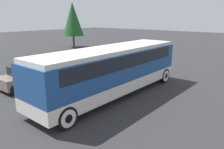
{
  "coord_description": "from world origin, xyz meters",
  "views": [
    {
      "loc": [
        -9.51,
        -8.0,
        4.62
      ],
      "look_at": [
        0.0,
        0.0,
        1.3
      ],
      "focal_mm": 35.0,
      "sensor_mm": 36.0,
      "label": 1
    }
  ],
  "objects": [
    {
      "name": "ground_plane",
      "position": [
        0.0,
        0.0,
        0.0
      ],
      "size": [
        120.0,
        120.0,
        0.0
      ],
      "primitive_type": "plane",
      "color": "#2D2D30"
    },
    {
      "name": "tour_bus",
      "position": [
        0.1,
        -0.0,
        1.74
      ],
      "size": [
        10.61,
        2.63,
        2.89
      ],
      "color": "silver",
      "rests_on": "ground_plane"
    },
    {
      "name": "parked_car_near",
      "position": [
        1.77,
        6.33,
        0.72
      ],
      "size": [
        4.31,
        1.92,
        1.47
      ],
      "color": "#BCBCC1",
      "rests_on": "ground_plane"
    },
    {
      "name": "parked_car_mid",
      "position": [
        -2.26,
        5.27,
        0.74
      ],
      "size": [
        4.01,
        1.82,
        1.5
      ],
      "color": "#7A6B5B",
      "rests_on": "ground_plane"
    },
    {
      "name": "tree_left",
      "position": [
        12.52,
        18.24,
        4.23
      ],
      "size": [
        3.15,
        3.15,
        6.7
      ],
      "color": "brown",
      "rests_on": "ground_plane"
    }
  ]
}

